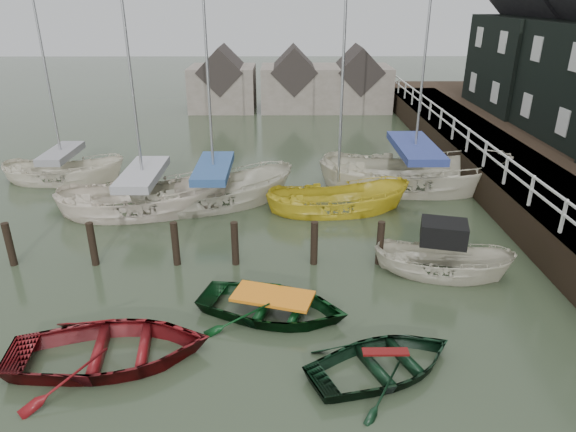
{
  "coord_description": "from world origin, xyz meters",
  "views": [
    {
      "loc": [
        0.29,
        -10.9,
        7.64
      ],
      "look_at": [
        0.41,
        3.46,
        1.4
      ],
      "focal_mm": 32.0,
      "sensor_mm": 36.0,
      "label": 1
    }
  ],
  "objects_px": {
    "motorboat": "(441,271)",
    "sailboat_c": "(337,210)",
    "rowboat_dkgreen": "(384,371)",
    "rowboat_green": "(273,314)",
    "rowboat_red": "(112,361)",
    "sailboat_a": "(147,210)",
    "sailboat_e": "(66,179)",
    "sailboat_d": "(411,187)",
    "sailboat_b": "(216,203)"
  },
  "relations": [
    {
      "from": "sailboat_c",
      "to": "motorboat",
      "type": "bearing_deg",
      "value": -157.64
    },
    {
      "from": "rowboat_dkgreen",
      "to": "sailboat_b",
      "type": "xyz_separation_m",
      "value": [
        -4.89,
        9.82,
        0.06
      ]
    },
    {
      "from": "rowboat_dkgreen",
      "to": "rowboat_green",
      "type": "bearing_deg",
      "value": 25.33
    },
    {
      "from": "motorboat",
      "to": "sailboat_d",
      "type": "height_order",
      "value": "sailboat_d"
    },
    {
      "from": "rowboat_dkgreen",
      "to": "sailboat_d",
      "type": "xyz_separation_m",
      "value": [
        3.25,
        11.52,
        0.06
      ]
    },
    {
      "from": "rowboat_green",
      "to": "sailboat_a",
      "type": "bearing_deg",
      "value": 52.28
    },
    {
      "from": "motorboat",
      "to": "sailboat_c",
      "type": "xyz_separation_m",
      "value": [
        -2.59,
        4.92,
        -0.09
      ]
    },
    {
      "from": "sailboat_b",
      "to": "rowboat_green",
      "type": "bearing_deg",
      "value": 177.0
    },
    {
      "from": "sailboat_c",
      "to": "sailboat_b",
      "type": "bearing_deg",
      "value": 76.65
    },
    {
      "from": "rowboat_green",
      "to": "sailboat_a",
      "type": "relative_size",
      "value": 0.35
    },
    {
      "from": "motorboat",
      "to": "rowboat_dkgreen",
      "type": "bearing_deg",
      "value": 164.48
    },
    {
      "from": "rowboat_green",
      "to": "rowboat_dkgreen",
      "type": "distance_m",
      "value": 3.31
    },
    {
      "from": "rowboat_green",
      "to": "motorboat",
      "type": "distance_m",
      "value": 5.33
    },
    {
      "from": "sailboat_a",
      "to": "sailboat_d",
      "type": "xyz_separation_m",
      "value": [
        10.68,
        2.44,
        -0.0
      ]
    },
    {
      "from": "sailboat_c",
      "to": "rowboat_red",
      "type": "bearing_deg",
      "value": 140.37
    },
    {
      "from": "sailboat_e",
      "to": "sailboat_a",
      "type": "bearing_deg",
      "value": -129.26
    },
    {
      "from": "rowboat_red",
      "to": "sailboat_a",
      "type": "height_order",
      "value": "sailboat_a"
    },
    {
      "from": "rowboat_green",
      "to": "motorboat",
      "type": "height_order",
      "value": "motorboat"
    },
    {
      "from": "rowboat_green",
      "to": "motorboat",
      "type": "bearing_deg",
      "value": -50.89
    },
    {
      "from": "motorboat",
      "to": "sailboat_c",
      "type": "bearing_deg",
      "value": 42.23
    },
    {
      "from": "rowboat_dkgreen",
      "to": "sailboat_c",
      "type": "xyz_separation_m",
      "value": [
        -0.15,
        9.16,
        0.02
      ]
    },
    {
      "from": "rowboat_dkgreen",
      "to": "motorboat",
      "type": "xyz_separation_m",
      "value": [
        2.44,
        4.24,
        0.11
      ]
    },
    {
      "from": "motorboat",
      "to": "sailboat_d",
      "type": "bearing_deg",
      "value": 8.13
    },
    {
      "from": "sailboat_a",
      "to": "sailboat_c",
      "type": "relative_size",
      "value": 1.14
    },
    {
      "from": "rowboat_green",
      "to": "sailboat_a",
      "type": "distance_m",
      "value": 8.48
    },
    {
      "from": "rowboat_red",
      "to": "motorboat",
      "type": "height_order",
      "value": "motorboat"
    },
    {
      "from": "rowboat_green",
      "to": "sailboat_b",
      "type": "distance_m",
      "value": 7.99
    },
    {
      "from": "rowboat_red",
      "to": "sailboat_b",
      "type": "bearing_deg",
      "value": -14.89
    },
    {
      "from": "motorboat",
      "to": "sailboat_a",
      "type": "relative_size",
      "value": 0.38
    },
    {
      "from": "rowboat_dkgreen",
      "to": "motorboat",
      "type": "relative_size",
      "value": 0.83
    },
    {
      "from": "rowboat_green",
      "to": "sailboat_d",
      "type": "xyz_separation_m",
      "value": [
        5.73,
        9.33,
        0.06
      ]
    },
    {
      "from": "rowboat_red",
      "to": "sailboat_b",
      "type": "xyz_separation_m",
      "value": [
        1.2,
        9.41,
        0.06
      ]
    },
    {
      "from": "rowboat_red",
      "to": "sailboat_a",
      "type": "bearing_deg",
      "value": 1.12
    },
    {
      "from": "rowboat_red",
      "to": "sailboat_c",
      "type": "height_order",
      "value": "sailboat_c"
    },
    {
      "from": "sailboat_e",
      "to": "sailboat_d",
      "type": "bearing_deg",
      "value": -94.94
    },
    {
      "from": "sailboat_c",
      "to": "sailboat_e",
      "type": "bearing_deg",
      "value": 68.05
    },
    {
      "from": "motorboat",
      "to": "sailboat_e",
      "type": "bearing_deg",
      "value": 74.07
    },
    {
      "from": "sailboat_e",
      "to": "rowboat_dkgreen",
      "type": "bearing_deg",
      "value": -137.47
    },
    {
      "from": "rowboat_green",
      "to": "rowboat_dkgreen",
      "type": "height_order",
      "value": "rowboat_green"
    },
    {
      "from": "rowboat_dkgreen",
      "to": "motorboat",
      "type": "height_order",
      "value": "motorboat"
    },
    {
      "from": "sailboat_a",
      "to": "sailboat_d",
      "type": "bearing_deg",
      "value": -86.26
    },
    {
      "from": "rowboat_dkgreen",
      "to": "sailboat_a",
      "type": "relative_size",
      "value": 0.31
    },
    {
      "from": "rowboat_red",
      "to": "sailboat_e",
      "type": "distance_m",
      "value": 13.54
    },
    {
      "from": "motorboat",
      "to": "sailboat_d",
      "type": "relative_size",
      "value": 0.36
    },
    {
      "from": "rowboat_dkgreen",
      "to": "sailboat_c",
      "type": "bearing_deg",
      "value": -22.22
    },
    {
      "from": "sailboat_c",
      "to": "sailboat_d",
      "type": "relative_size",
      "value": 0.83
    },
    {
      "from": "rowboat_red",
      "to": "sailboat_a",
      "type": "distance_m",
      "value": 8.79
    },
    {
      "from": "rowboat_red",
      "to": "rowboat_green",
      "type": "distance_m",
      "value": 4.04
    },
    {
      "from": "rowboat_red",
      "to": "rowboat_green",
      "type": "bearing_deg",
      "value": -71.22
    },
    {
      "from": "sailboat_c",
      "to": "sailboat_e",
      "type": "height_order",
      "value": "sailboat_e"
    }
  ]
}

